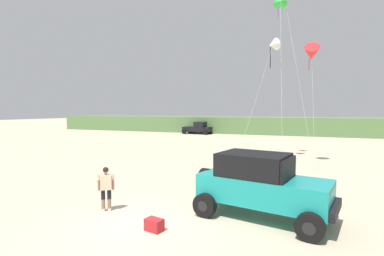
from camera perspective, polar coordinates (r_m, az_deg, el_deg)
The scene contains 9 objects.
ground_plane at distance 10.22m, azimuth -10.66°, elevation -18.15°, with size 220.00×220.00×0.00m, color #C1B293.
dune_ridge at distance 48.92m, azimuth 21.43°, elevation 0.41°, with size 90.00×8.50×2.71m, color #567A47.
jeep at distance 10.47m, azimuth 13.60°, elevation -10.76°, with size 5.01×3.17×2.26m.
person_watching at distance 11.35m, azimuth -16.77°, elevation -11.07°, with size 0.53×0.46×1.67m.
cooler_box at distance 9.51m, azimuth -7.55°, elevation -18.59°, with size 0.56×0.36×0.38m, color #B21E23.
distant_pickup at distance 46.27m, azimuth 1.19°, elevation -0.03°, with size 4.75×2.75×1.98m.
kite_purple_stunt at distance 22.61m, azimuth 17.23°, elevation 22.81°, with size 1.31×6.11×11.88m.
kite_green_box at distance 18.93m, azimuth 15.83°, elevation 15.61°, with size 2.40×3.00×8.30m.
kite_blue_swept at distance 21.62m, azimuth 22.75°, elevation 13.55°, with size 1.38×3.10×8.45m.
Camera 1 is at (5.11, -8.02, 3.76)m, focal length 26.75 mm.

